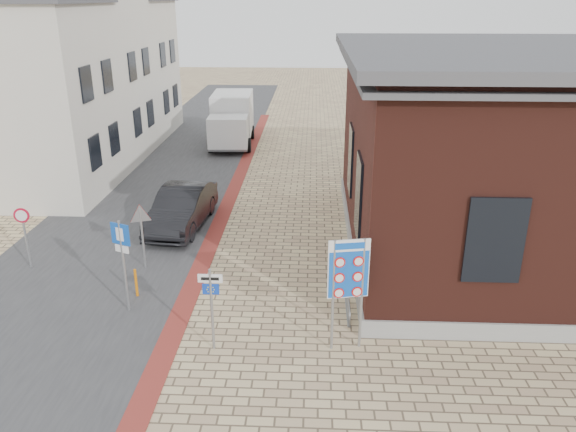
% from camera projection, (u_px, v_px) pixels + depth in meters
% --- Properties ---
extents(ground, '(120.00, 120.00, 0.00)m').
position_uv_depth(ground, '(244.00, 356.00, 13.80)').
color(ground, tan).
rests_on(ground, ground).
extents(road_strip, '(7.00, 60.00, 0.02)m').
position_uv_depth(road_strip, '(170.00, 174.00, 27.98)').
color(road_strip, '#38383A').
rests_on(road_strip, ground).
extents(curb_strip, '(0.60, 40.00, 0.02)m').
position_uv_depth(curb_strip, '(225.00, 210.00, 23.18)').
color(curb_strip, maroon).
rests_on(curb_strip, ground).
extents(brick_building, '(13.00, 13.00, 6.80)m').
position_uv_depth(brick_building, '(535.00, 150.00, 18.65)').
color(brick_building, gray).
rests_on(brick_building, ground).
extents(townhouse_near, '(7.40, 6.40, 8.30)m').
position_uv_depth(townhouse_near, '(18.00, 99.00, 23.91)').
color(townhouse_near, beige).
rests_on(townhouse_near, ground).
extents(townhouse_mid, '(7.40, 6.40, 9.10)m').
position_uv_depth(townhouse_mid, '(74.00, 72.00, 29.34)').
color(townhouse_mid, beige).
rests_on(townhouse_mid, ground).
extents(townhouse_far, '(7.40, 6.40, 8.30)m').
position_uv_depth(townhouse_far, '(113.00, 66.00, 35.07)').
color(townhouse_far, beige).
rests_on(townhouse_far, ground).
extents(bike_rack, '(0.08, 1.80, 0.60)m').
position_uv_depth(bike_rack, '(348.00, 304.00, 15.64)').
color(bike_rack, slate).
rests_on(bike_rack, ground).
extents(sedan, '(2.01, 4.80, 1.54)m').
position_uv_depth(sedan, '(182.00, 208.00, 21.28)').
color(sedan, black).
rests_on(sedan, ground).
extents(box_truck, '(2.60, 5.69, 2.92)m').
position_uv_depth(box_truck, '(232.00, 119.00, 32.95)').
color(box_truck, slate).
rests_on(box_truck, ground).
extents(border_sign, '(1.00, 0.24, 2.97)m').
position_uv_depth(border_sign, '(348.00, 271.00, 13.38)').
color(border_sign, gray).
rests_on(border_sign, ground).
extents(essen_sign, '(0.60, 0.07, 2.21)m').
position_uv_depth(essen_sign, '(211.00, 298.00, 13.58)').
color(essen_sign, gray).
rests_on(essen_sign, ground).
extents(parking_sign, '(0.57, 0.28, 2.73)m').
position_uv_depth(parking_sign, '(122.00, 250.00, 15.12)').
color(parking_sign, gray).
rests_on(parking_sign, ground).
extents(yield_sign, '(0.73, 0.34, 2.14)m').
position_uv_depth(yield_sign, '(141.00, 221.00, 17.74)').
color(yield_sign, gray).
rests_on(yield_sign, ground).
extents(speed_sign, '(0.49, 0.09, 2.08)m').
position_uv_depth(speed_sign, '(24.00, 229.00, 17.81)').
color(speed_sign, gray).
rests_on(speed_sign, ground).
extents(bollard, '(0.09, 0.09, 0.88)m').
position_uv_depth(bollard, '(136.00, 283.00, 16.39)').
color(bollard, orange).
rests_on(bollard, ground).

